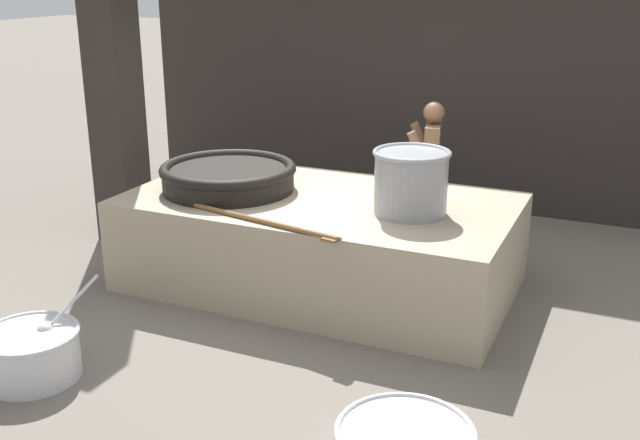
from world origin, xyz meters
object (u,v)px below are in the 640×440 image
Objects in this scene: stock_pot at (411,181)px; prep_bowl_vegetables at (31,352)px; cook at (430,171)px; giant_wok_near at (228,176)px.

prep_bowl_vegetables is at bearing -132.17° from stock_pot.
cook reaches higher than stock_pot.
giant_wok_near reaches higher than prep_bowl_vegetables.
prep_bowl_vegetables is at bearing -97.93° from giant_wok_near.
prep_bowl_vegetables is at bearing 50.32° from cook.
giant_wok_near is at bearing 30.49° from cook.
stock_pot is 0.74× the size of prep_bowl_vegetables.
cook is (-0.23, 1.38, -0.28)m from stock_pot.
prep_bowl_vegetables is (-0.30, -2.16, -0.74)m from giant_wok_near.
cook is at bearing 63.86° from prep_bowl_vegetables.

